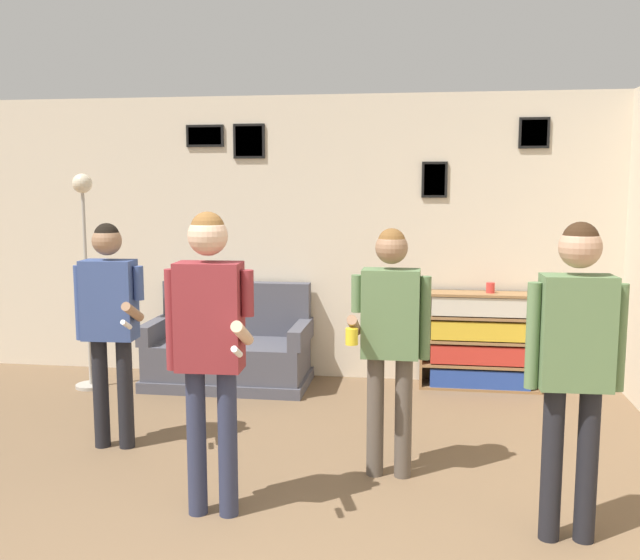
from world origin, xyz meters
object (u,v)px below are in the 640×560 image
(person_watcher_holding_cup, at_px, (390,327))
(drinking_cup, at_px, (490,288))
(floor_lamp, at_px, (85,254))
(person_player_foreground_center, at_px, (210,331))
(person_spectator_near_bookshelf, at_px, (575,349))
(bookshelf, at_px, (480,341))
(person_player_foreground_left, at_px, (110,313))
(couch, at_px, (230,352))

(person_watcher_holding_cup, distance_m, drinking_cup, 2.27)
(floor_lamp, distance_m, person_player_foreground_center, 2.98)
(person_spectator_near_bookshelf, bearing_deg, person_watcher_holding_cup, 144.34)
(bookshelf, height_order, person_player_foreground_center, person_player_foreground_center)
(floor_lamp, distance_m, drinking_cup, 3.69)
(floor_lamp, xyz_separation_m, person_watcher_holding_cup, (2.83, -1.62, -0.27))
(bookshelf, relative_size, person_player_foreground_left, 0.68)
(person_spectator_near_bookshelf, height_order, drinking_cup, person_spectator_near_bookshelf)
(person_player_foreground_left, bearing_deg, person_spectator_near_bookshelf, -17.42)
(drinking_cup, bearing_deg, person_player_foreground_center, -122.17)
(bookshelf, bearing_deg, person_spectator_near_bookshelf, -84.93)
(person_player_foreground_left, xyz_separation_m, person_player_foreground_center, (1.01, -0.91, 0.09))
(couch, xyz_separation_m, bookshelf, (2.32, 0.19, 0.14))
(person_player_foreground_left, distance_m, person_player_foreground_center, 1.36)
(floor_lamp, height_order, person_player_foreground_center, floor_lamp)
(person_watcher_holding_cup, xyz_separation_m, drinking_cup, (0.80, 2.12, -0.04))
(couch, relative_size, bookshelf, 1.37)
(person_player_foreground_left, relative_size, drinking_cup, 17.03)
(person_watcher_holding_cup, bearing_deg, drinking_cup, 69.24)
(couch, relative_size, person_watcher_holding_cup, 0.94)
(bookshelf, relative_size, drinking_cup, 11.56)
(couch, bearing_deg, person_watcher_holding_cup, -50.53)
(bookshelf, xyz_separation_m, drinking_cup, (0.08, -0.00, 0.49))
(couch, relative_size, drinking_cup, 15.90)
(person_player_foreground_center, distance_m, drinking_cup, 3.33)
(drinking_cup, bearing_deg, couch, -175.39)
(person_spectator_near_bookshelf, xyz_separation_m, drinking_cup, (-0.17, 2.82, -0.10))
(floor_lamp, distance_m, person_spectator_near_bookshelf, 4.47)
(couch, bearing_deg, drinking_cup, 4.61)
(floor_lamp, xyz_separation_m, person_spectator_near_bookshelf, (3.81, -2.32, -0.20))
(person_player_foreground_center, bearing_deg, person_player_foreground_left, 137.79)
(person_watcher_holding_cup, height_order, drinking_cup, person_watcher_holding_cup)
(couch, relative_size, floor_lamp, 0.76)
(person_spectator_near_bookshelf, bearing_deg, drinking_cup, 93.51)
(person_player_foreground_center, bearing_deg, person_watcher_holding_cup, 35.58)
(person_player_foreground_left, bearing_deg, drinking_cup, 34.36)
(drinking_cup, bearing_deg, person_watcher_holding_cup, -110.76)
(person_player_foreground_left, relative_size, person_player_foreground_center, 0.93)
(drinking_cup, bearing_deg, bookshelf, 179.64)
(couch, bearing_deg, floor_lamp, -165.94)
(person_spectator_near_bookshelf, bearing_deg, floor_lamp, 148.67)
(person_player_foreground_center, relative_size, person_watcher_holding_cup, 1.08)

